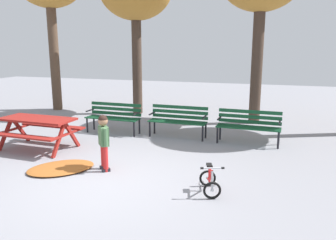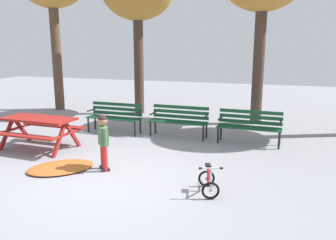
{
  "view_description": "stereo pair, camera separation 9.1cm",
  "coord_description": "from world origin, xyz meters",
  "px_view_note": "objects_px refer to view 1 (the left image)",
  "views": [
    {
      "loc": [
        2.92,
        -5.17,
        2.44
      ],
      "look_at": [
        0.65,
        1.81,
        0.85
      ],
      "focal_mm": 36.13,
      "sensor_mm": 36.0,
      "label": 1
    },
    {
      "loc": [
        3.01,
        -5.14,
        2.44
      ],
      "look_at": [
        0.65,
        1.81,
        0.85
      ],
      "focal_mm": 36.13,
      "sensor_mm": 36.0,
      "label": 2
    }
  ],
  "objects_px": {
    "park_bench_far_left": "(114,115)",
    "child_standing": "(104,138)",
    "kids_bicycle": "(210,181)",
    "picnic_table": "(38,125)",
    "park_bench_left": "(178,119)",
    "park_bench_right": "(249,124)"
  },
  "relations": [
    {
      "from": "park_bench_far_left",
      "to": "child_standing",
      "type": "height_order",
      "value": "child_standing"
    },
    {
      "from": "park_bench_far_left",
      "to": "kids_bicycle",
      "type": "bearing_deg",
      "value": -43.24
    },
    {
      "from": "picnic_table",
      "to": "park_bench_left",
      "type": "height_order",
      "value": "park_bench_left"
    },
    {
      "from": "park_bench_right",
      "to": "child_standing",
      "type": "xyz_separation_m",
      "value": [
        -2.58,
        -2.88,
        0.16
      ]
    },
    {
      "from": "park_bench_right",
      "to": "kids_bicycle",
      "type": "relative_size",
      "value": 2.57
    },
    {
      "from": "park_bench_left",
      "to": "picnic_table",
      "type": "bearing_deg",
      "value": -143.67
    },
    {
      "from": "kids_bicycle",
      "to": "park_bench_right",
      "type": "bearing_deg",
      "value": 83.81
    },
    {
      "from": "picnic_table",
      "to": "park_bench_right",
      "type": "distance_m",
      "value": 5.24
    },
    {
      "from": "park_bench_left",
      "to": "kids_bicycle",
      "type": "xyz_separation_m",
      "value": [
        1.54,
        -3.36,
        -0.31
      ]
    },
    {
      "from": "picnic_table",
      "to": "kids_bicycle",
      "type": "distance_m",
      "value": 4.64
    },
    {
      "from": "picnic_table",
      "to": "park_bench_left",
      "type": "distance_m",
      "value": 3.62
    },
    {
      "from": "park_bench_far_left",
      "to": "park_bench_right",
      "type": "xyz_separation_m",
      "value": [
        3.8,
        0.04,
        0.0
      ]
    },
    {
      "from": "park_bench_left",
      "to": "park_bench_right",
      "type": "distance_m",
      "value": 1.9
    },
    {
      "from": "kids_bicycle",
      "to": "park_bench_far_left",
      "type": "bearing_deg",
      "value": 136.76
    },
    {
      "from": "park_bench_far_left",
      "to": "park_bench_left",
      "type": "bearing_deg",
      "value": 3.78
    },
    {
      "from": "kids_bicycle",
      "to": "picnic_table",
      "type": "bearing_deg",
      "value": 164.68
    },
    {
      "from": "picnic_table",
      "to": "park_bench_far_left",
      "type": "bearing_deg",
      "value": 63.29
    },
    {
      "from": "park_bench_left",
      "to": "park_bench_right",
      "type": "bearing_deg",
      "value": -2.49
    },
    {
      "from": "picnic_table",
      "to": "park_bench_far_left",
      "type": "distance_m",
      "value": 2.26
    },
    {
      "from": "park_bench_far_left",
      "to": "kids_bicycle",
      "type": "xyz_separation_m",
      "value": [
        3.44,
        -3.24,
        -0.31
      ]
    },
    {
      "from": "park_bench_left",
      "to": "kids_bicycle",
      "type": "height_order",
      "value": "park_bench_left"
    },
    {
      "from": "park_bench_far_left",
      "to": "kids_bicycle",
      "type": "height_order",
      "value": "park_bench_far_left"
    }
  ]
}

